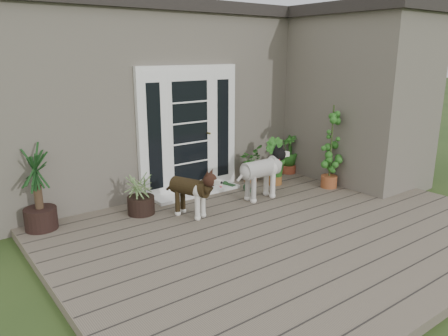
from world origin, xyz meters
TOP-DOWN VIEW (x-y plane):
  - deck at (0.00, 0.40)m, footprint 6.20×4.60m
  - house_main at (0.00, 4.65)m, footprint 7.40×4.00m
  - roof_main at (0.00, 4.65)m, footprint 7.60×4.20m
  - house_wing at (2.90, 1.50)m, footprint 1.60×2.40m
  - roof_wing at (2.90, 1.50)m, footprint 1.80×2.60m
  - door_unit at (-0.20, 2.60)m, footprint 1.90×0.14m
  - door_step at (-0.20, 2.40)m, footprint 1.60×0.40m
  - brindle_dog at (-0.85, 1.58)m, footprint 0.61×0.86m
  - white_dog at (0.50, 1.55)m, footprint 0.90×0.39m
  - spider_plant at (-1.39, 2.11)m, footprint 0.77×0.77m
  - yucca at (-2.75, 2.40)m, footprint 1.05×1.05m
  - herb_a at (1.01, 2.39)m, footprint 0.67×0.67m
  - herb_b at (1.25, 2.00)m, footprint 0.49×0.49m
  - herb_c at (2.01, 2.40)m, footprint 0.46×0.46m
  - sapling at (1.90, 1.27)m, footprint 0.58×0.58m
  - clog_left at (0.45, 2.34)m, footprint 0.19×0.30m
  - clog_right at (0.60, 2.01)m, footprint 0.24×0.30m

SIDE VIEW (x-z plane):
  - deck at x=0.00m, z-range 0.00..0.12m
  - door_step at x=-0.20m, z-range 0.12..0.17m
  - clog_right at x=0.60m, z-range 0.12..0.20m
  - clog_left at x=0.45m, z-range 0.12..0.20m
  - herb_a at x=1.01m, z-range 0.12..0.72m
  - herb_c at x=2.01m, z-range 0.12..0.75m
  - herb_b at x=1.25m, z-range 0.12..0.76m
  - brindle_dog at x=-0.85m, z-range 0.12..0.78m
  - spider_plant at x=-1.39m, z-range 0.12..0.84m
  - white_dog at x=0.50m, z-range 0.12..0.87m
  - yucca at x=-2.75m, z-range 0.12..1.31m
  - sapling at x=1.90m, z-range 0.12..1.65m
  - door_unit at x=-0.20m, z-range 0.12..2.27m
  - house_main at x=0.00m, z-range 0.00..3.10m
  - house_wing at x=2.90m, z-range 0.00..3.10m
  - roof_main at x=0.00m, z-range 3.10..3.30m
  - roof_wing at x=2.90m, z-range 3.10..3.30m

